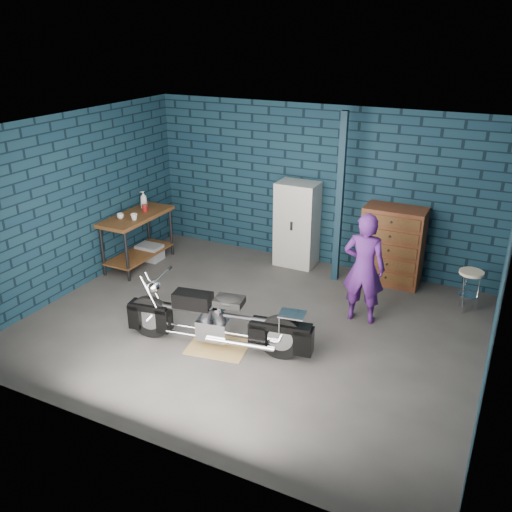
{
  "coord_description": "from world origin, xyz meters",
  "views": [
    {
      "loc": [
        2.95,
        -5.83,
        3.84
      ],
      "look_at": [
        -0.08,
        0.3,
        0.92
      ],
      "focal_mm": 38.0,
      "sensor_mm": 36.0,
      "label": 1
    }
  ],
  "objects": [
    {
      "name": "room_walls",
      "position": [
        0.0,
        0.55,
        1.9
      ],
      "size": [
        6.02,
        5.01,
        2.71
      ],
      "color": "#102838",
      "rests_on": "ground"
    },
    {
      "name": "motorcycle",
      "position": [
        -0.14,
        -0.69,
        0.46
      ],
      "size": [
        2.16,
        0.91,
        0.92
      ],
      "primitive_type": null,
      "rotation": [
        0.0,
        0.0,
        0.17
      ],
      "color": "black",
      "rests_on": "ground"
    },
    {
      "name": "cup_a",
      "position": [
        -2.78,
        0.74,
        0.95
      ],
      "size": [
        0.12,
        0.12,
        0.09
      ],
      "primitive_type": "imported",
      "rotation": [
        0.0,
        0.0,
        0.14
      ],
      "color": "beige",
      "rests_on": "workbench"
    },
    {
      "name": "support_post",
      "position": [
        0.55,
        1.95,
        1.35
      ],
      "size": [
        0.1,
        0.1,
        2.7
      ],
      "primitive_type": "cube",
      "color": "#102533",
      "rests_on": "ground"
    },
    {
      "name": "ground",
      "position": [
        0.0,
        0.0,
        0.0
      ],
      "size": [
        6.0,
        6.0,
        0.0
      ],
      "primitive_type": "plane",
      "color": "#464341",
      "rests_on": "ground"
    },
    {
      "name": "locker",
      "position": [
        -0.26,
        2.23,
        0.73
      ],
      "size": [
        0.68,
        0.49,
        1.46
      ],
      "primitive_type": "cube",
      "color": "beige",
      "rests_on": "ground"
    },
    {
      "name": "bottle",
      "position": [
        -2.76,
        1.35,
        1.06
      ],
      "size": [
        0.16,
        0.16,
        0.31
      ],
      "primitive_type": "imported",
      "rotation": [
        0.0,
        0.0,
        -0.41
      ],
      "color": "gray",
      "rests_on": "workbench"
    },
    {
      "name": "mug_red",
      "position": [
        -2.64,
        1.21,
        0.97
      ],
      "size": [
        0.11,
        0.11,
        0.12
      ],
      "primitive_type": "cylinder",
      "rotation": [
        0.0,
        0.0,
        0.36
      ],
      "color": "maroon",
      "rests_on": "workbench"
    },
    {
      "name": "workbench",
      "position": [
        -2.68,
        1.01,
        0.46
      ],
      "size": [
        0.6,
        1.4,
        0.91
      ],
      "primitive_type": "cube",
      "color": "brown",
      "rests_on": "ground"
    },
    {
      "name": "storage_bin",
      "position": [
        -2.66,
        1.27,
        0.13
      ],
      "size": [
        0.43,
        0.31,
        0.27
      ],
      "primitive_type": "cube",
      "color": "gray",
      "rests_on": "ground"
    },
    {
      "name": "shop_stool",
      "position": [
        2.61,
        1.78,
        0.31
      ],
      "size": [
        0.36,
        0.36,
        0.62
      ],
      "primitive_type": null,
      "rotation": [
        0.0,
        0.0,
        0.06
      ],
      "color": "beige",
      "rests_on": "ground"
    },
    {
      "name": "tool_chest",
      "position": [
        1.37,
        2.23,
        0.63
      ],
      "size": [
        0.94,
        0.52,
        1.25
      ],
      "primitive_type": "cube",
      "color": "brown",
      "rests_on": "ground"
    },
    {
      "name": "person",
      "position": [
        1.3,
        0.84,
        0.79
      ],
      "size": [
        0.61,
        0.42,
        1.58
      ],
      "primitive_type": "imported",
      "rotation": [
        0.0,
        0.0,
        3.22
      ],
      "color": "#521E73",
      "rests_on": "ground"
    },
    {
      "name": "cup_b",
      "position": [
        -2.54,
        0.79,
        0.96
      ],
      "size": [
        0.14,
        0.14,
        0.1
      ],
      "primitive_type": "imported",
      "rotation": [
        0.0,
        0.0,
        0.36
      ],
      "color": "beige",
      "rests_on": "workbench"
    },
    {
      "name": "drip_mat",
      "position": [
        -0.14,
        -0.69,
        0.0
      ],
      "size": [
        0.85,
        0.69,
        0.01
      ],
      "primitive_type": "cube",
      "rotation": [
        0.0,
        0.0,
        0.17
      ],
      "color": "olive",
      "rests_on": "ground"
    }
  ]
}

